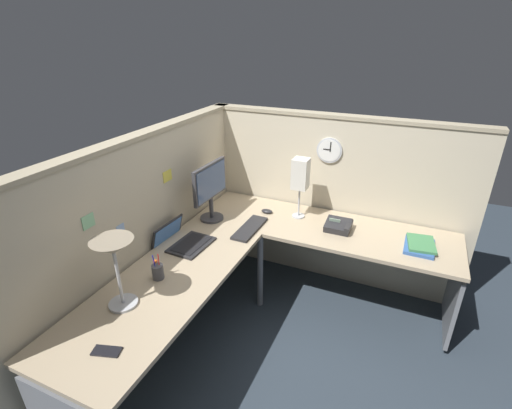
# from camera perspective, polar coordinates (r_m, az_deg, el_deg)

# --- Properties ---
(ground_plane) EXTENTS (6.80, 6.80, 0.00)m
(ground_plane) POSITION_cam_1_polar(r_m,az_deg,el_deg) (3.27, 2.15, -17.37)
(ground_plane) COLOR #2D3842
(cubicle_wall_back) EXTENTS (2.57, 0.12, 1.58)m
(cubicle_wall_back) POSITION_cam_1_polar(r_m,az_deg,el_deg) (2.93, -16.44, -4.94)
(cubicle_wall_back) COLOR beige
(cubicle_wall_back) RESTS_ON ground
(cubicle_wall_right) EXTENTS (0.12, 2.37, 1.58)m
(cubicle_wall_right) POSITION_cam_1_polar(r_m,az_deg,el_deg) (3.48, 11.79, 0.55)
(cubicle_wall_right) COLOR beige
(cubicle_wall_right) RESTS_ON ground
(desk) EXTENTS (2.35, 2.15, 0.73)m
(desk) POSITION_cam_1_polar(r_m,az_deg,el_deg) (2.76, 2.15, -9.84)
(desk) COLOR tan
(desk) RESTS_ON ground
(monitor) EXTENTS (0.46, 0.20, 0.50)m
(monitor) POSITION_cam_1_polar(r_m,az_deg,el_deg) (3.12, -7.02, 2.59)
(monitor) COLOR #38383D
(monitor) RESTS_ON desk
(laptop) EXTENTS (0.36, 0.40, 0.22)m
(laptop) POSITION_cam_1_polar(r_m,az_deg,el_deg) (2.92, -11.45, -5.37)
(laptop) COLOR #232326
(laptop) RESTS_ON desk
(keyboard) EXTENTS (0.43, 0.14, 0.02)m
(keyboard) POSITION_cam_1_polar(r_m,az_deg,el_deg) (3.05, -0.94, -3.65)
(keyboard) COLOR #232326
(keyboard) RESTS_ON desk
(computer_mouse) EXTENTS (0.06, 0.10, 0.03)m
(computer_mouse) POSITION_cam_1_polar(r_m,az_deg,el_deg) (3.32, 1.69, -1.04)
(computer_mouse) COLOR #232326
(computer_mouse) RESTS_ON desk
(desk_lamp_dome) EXTENTS (0.24, 0.24, 0.44)m
(desk_lamp_dome) POSITION_cam_1_polar(r_m,az_deg,el_deg) (2.22, -20.99, -6.91)
(desk_lamp_dome) COLOR #B7BABF
(desk_lamp_dome) RESTS_ON desk
(pen_cup) EXTENTS (0.08, 0.08, 0.18)m
(pen_cup) POSITION_cam_1_polar(r_m,az_deg,el_deg) (2.55, -14.84, -9.90)
(pen_cup) COLOR #4C4C51
(pen_cup) RESTS_ON desk
(cell_phone) EXTENTS (0.11, 0.16, 0.01)m
(cell_phone) POSITION_cam_1_polar(r_m,az_deg,el_deg) (2.17, -21.95, -20.15)
(cell_phone) COLOR black
(cell_phone) RESTS_ON desk
(office_phone) EXTENTS (0.19, 0.21, 0.11)m
(office_phone) POSITION_cam_1_polar(r_m,az_deg,el_deg) (3.10, 12.61, -3.26)
(office_phone) COLOR #232326
(office_phone) RESTS_ON desk
(book_stack) EXTENTS (0.30, 0.23, 0.04)m
(book_stack) POSITION_cam_1_polar(r_m,az_deg,el_deg) (3.06, 23.86, -5.75)
(book_stack) COLOR #335999
(book_stack) RESTS_ON desk
(desk_lamp_paper) EXTENTS (0.13, 0.13, 0.53)m
(desk_lamp_paper) POSITION_cam_1_polar(r_m,az_deg,el_deg) (3.13, 6.84, 4.44)
(desk_lamp_paper) COLOR #B7BABF
(desk_lamp_paper) RESTS_ON desk
(wall_clock) EXTENTS (0.04, 0.22, 0.22)m
(wall_clock) POSITION_cam_1_polar(r_m,az_deg,el_deg) (3.27, 11.22, 8.17)
(wall_clock) COLOR #B7BABF
(pinned_note_leftmost) EXTENTS (0.09, 0.00, 0.08)m
(pinned_note_leftmost) POSITION_cam_1_polar(r_m,az_deg,el_deg) (2.40, -24.34, -2.39)
(pinned_note_leftmost) COLOR #8CCC99
(pinned_note_middle) EXTENTS (0.07, 0.00, 0.08)m
(pinned_note_middle) POSITION_cam_1_polar(r_m,az_deg,el_deg) (2.61, -20.05, -3.69)
(pinned_note_middle) COLOR #99B7E5
(pinned_note_rightmost) EXTENTS (0.10, 0.00, 0.08)m
(pinned_note_rightmost) POSITION_cam_1_polar(r_m,az_deg,el_deg) (2.90, -13.43, 4.28)
(pinned_note_rightmost) COLOR #EAD84C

